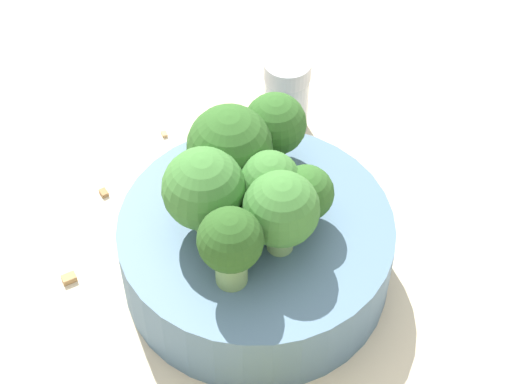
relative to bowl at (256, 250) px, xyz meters
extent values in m
plane|color=beige|center=(0.00, 0.00, -0.03)|extent=(3.00, 3.00, 0.00)
cylinder|color=slate|center=(0.00, 0.00, 0.00)|extent=(0.18, 0.18, 0.05)
cylinder|color=#8EB770|center=(-0.04, 0.01, 0.04)|extent=(0.02, 0.02, 0.03)
sphere|color=#2D5B23|center=(-0.04, 0.01, 0.06)|extent=(0.06, 0.06, 0.06)
cylinder|color=#84AD66|center=(-0.02, -0.03, 0.04)|extent=(0.02, 0.02, 0.03)
sphere|color=#3D7533|center=(-0.02, -0.03, 0.06)|extent=(0.05, 0.05, 0.05)
cylinder|color=#7A9E5B|center=(0.02, -0.04, 0.04)|extent=(0.03, 0.03, 0.03)
sphere|color=#28511E|center=(0.02, -0.04, 0.07)|extent=(0.04, 0.04, 0.04)
cylinder|color=#84AD66|center=(0.02, 0.03, 0.04)|extent=(0.01, 0.01, 0.02)
sphere|color=#2D5B23|center=(0.02, 0.03, 0.05)|extent=(0.04, 0.04, 0.04)
cylinder|color=#84AD66|center=(0.02, 0.00, 0.04)|extent=(0.02, 0.02, 0.03)
sphere|color=#3D7533|center=(0.02, 0.00, 0.06)|extent=(0.05, 0.05, 0.05)
cylinder|color=#8EB770|center=(0.00, 0.01, 0.04)|extent=(0.02, 0.02, 0.03)
sphere|color=#3D7533|center=(0.00, 0.01, 0.06)|extent=(0.04, 0.04, 0.04)
cylinder|color=#8EB770|center=(-0.04, 0.05, 0.04)|extent=(0.02, 0.02, 0.03)
sphere|color=#2D5B23|center=(-0.04, 0.05, 0.06)|extent=(0.04, 0.04, 0.04)
cylinder|color=#B2B7BC|center=(-0.10, 0.11, 0.00)|extent=(0.03, 0.03, 0.05)
cylinder|color=#B7B7BC|center=(-0.10, 0.11, 0.03)|extent=(0.04, 0.04, 0.01)
cube|color=#AD7F4C|center=(-0.08, -0.10, -0.02)|extent=(0.01, 0.01, 0.01)
cube|color=tan|center=(-0.15, 0.03, -0.02)|extent=(0.01, 0.01, 0.01)
cube|color=olive|center=(-0.13, -0.04, -0.02)|extent=(0.01, 0.01, 0.01)
camera|label=1|loc=(0.27, -0.22, 0.45)|focal=60.00mm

